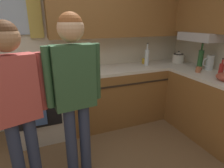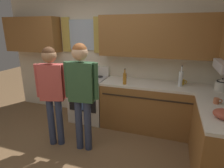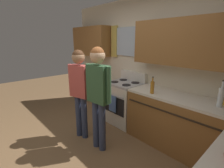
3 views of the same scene
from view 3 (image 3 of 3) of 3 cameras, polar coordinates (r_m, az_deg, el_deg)
ground_plane at (r=2.83m, az=-15.29°, el=-24.20°), size 12.00×12.00×0.00m
back_wall_unit at (r=3.37m, az=12.14°, el=9.81°), size 4.60×0.42×2.60m
kitchen_counter_run at (r=2.57m, az=29.79°, el=-17.98°), size 2.22×1.80×0.90m
stove_oven at (r=3.61m, az=4.34°, el=-6.12°), size 0.69×0.67×1.10m
bottle_tall_clear at (r=2.61m, az=33.48°, el=-3.70°), size 0.07×0.07×0.37m
bottle_oil_amber at (r=2.81m, az=13.76°, el=-1.04°), size 0.06×0.06×0.29m
adult_left at (r=2.92m, az=-11.09°, el=-0.17°), size 0.49×0.25×1.61m
adult_in_plaid at (r=2.54m, az=-4.79°, el=-1.36°), size 0.52×0.23×1.67m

